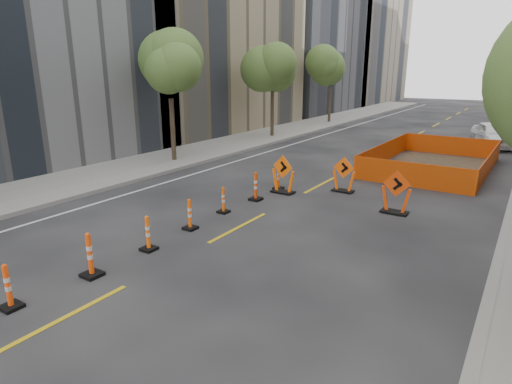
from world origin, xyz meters
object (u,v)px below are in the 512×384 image
Objects in this scene: channelizer_5 at (223,200)px; channelizer_6 at (256,186)px; channelizer_3 at (148,233)px; chevron_sign_center at (344,174)px; chevron_sign_left at (283,174)px; channelizer_1 at (8,286)px; channelizer_4 at (190,214)px; chevron_sign_right at (396,192)px; channelizer_7 at (279,178)px; parked_car_far at (509,120)px; parked_car_near at (493,135)px; channelizer_2 at (90,255)px.

channelizer_5 is 1.82m from channelizer_6.
chevron_sign_center is at bearing 74.93° from channelizer_3.
channelizer_5 is (-0.21, 3.63, -0.04)m from channelizer_3.
chevron_sign_left is 1.07× the size of chevron_sign_center.
channelizer_6 reaches higher than channelizer_3.
channelizer_4 is at bearing 89.27° from channelizer_1.
channelizer_4 is 0.69× the size of chevron_sign_center.
chevron_sign_left is at bearing 175.55° from chevron_sign_right.
channelizer_3 is 1.08× the size of channelizer_5.
chevron_sign_center reaches higher than channelizer_1.
channelizer_3 is (0.18, 3.63, -0.01)m from channelizer_1.
channelizer_7 is at bearing 171.02° from chevron_sign_right.
channelizer_7 is (-0.03, 5.44, -0.01)m from channelizer_4.
parked_car_far is at bearing 82.20° from chevron_sign_center.
parked_car_far is (0.28, 10.07, -0.06)m from parked_car_near.
channelizer_4 is 22.25m from parked_car_near.
chevron_sign_right is (4.86, -0.49, 0.27)m from channelizer_7.
channelizer_4 is at bearing -90.70° from channelizer_6.
channelizer_5 is at bearing 90.19° from channelizer_1.
channelizer_3 is 8.25m from chevron_sign_right.
channelizer_2 is at bearing -83.77° from chevron_sign_left.
channelizer_7 is at bearing 146.00° from chevron_sign_left.
channelizer_4 is at bearing -137.57° from chevron_sign_right.
channelizer_7 is 26.80m from parked_car_far.
parked_car_far is at bearing 79.48° from channelizer_2.
channelizer_7 is at bearing 90.88° from channelizer_2.
channelizer_5 is at bearing -115.63° from chevron_sign_center.
channelizer_1 is 1.82m from channelizer_2.
channelizer_3 is 0.20× the size of parked_car_far.
parked_car_far is at bearing 78.92° from channelizer_3.
channelizer_3 reaches higher than channelizer_4.
channelizer_3 is at bearing -88.91° from channelizer_7.
channelizer_6 is 0.73× the size of chevron_sign_right.
channelizer_4 is at bearing -86.46° from chevron_sign_left.
channelizer_3 is at bearing -126.58° from parked_car_near.
chevron_sign_center reaches higher than channelizer_7.
channelizer_2 is 10.37m from chevron_sign_center.
channelizer_6 is at bearing -108.97° from parked_car_far.
chevron_sign_right is at bearing 15.44° from channelizer_6.
channelizer_2 is 0.78× the size of chevron_sign_center.
channelizer_7 is 17.12m from parked_car_near.
channelizer_6 is at bearing 85.65° from channelizer_5.
parked_car_far is (6.51, 35.03, 0.16)m from channelizer_2.
channelizer_1 is 0.90× the size of channelizer_2.
chevron_sign_right is (2.49, -1.55, 0.04)m from chevron_sign_center.
chevron_sign_center reaches higher than channelizer_6.
chevron_sign_right is (4.91, 10.39, 0.25)m from channelizer_1.
chevron_sign_right is (4.72, 6.76, 0.25)m from channelizer_3.
chevron_sign_right reaches higher than chevron_sign_center.
chevron_sign_left reaches higher than channelizer_2.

